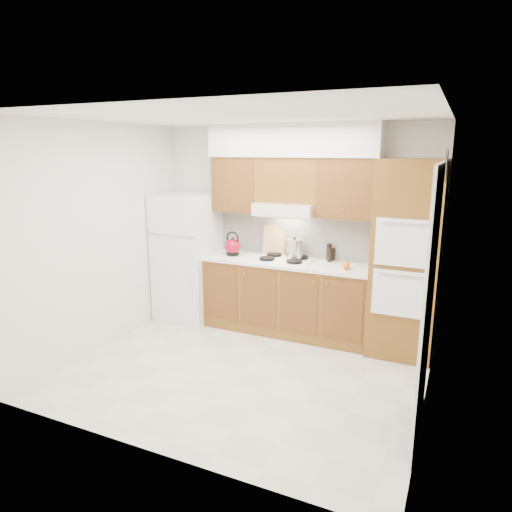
% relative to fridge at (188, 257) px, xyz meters
% --- Properties ---
extents(floor, '(3.60, 3.60, 0.00)m').
position_rel_fridge_xyz_m(floor, '(1.41, -1.14, -0.86)').
color(floor, beige).
rests_on(floor, ground).
extents(ceiling, '(3.60, 3.60, 0.00)m').
position_rel_fridge_xyz_m(ceiling, '(1.41, -1.14, 1.74)').
color(ceiling, white).
rests_on(ceiling, wall_back).
extents(wall_back, '(3.60, 0.02, 2.60)m').
position_rel_fridge_xyz_m(wall_back, '(1.41, 0.36, 0.44)').
color(wall_back, white).
rests_on(wall_back, floor).
extents(wall_left, '(0.02, 3.00, 2.60)m').
position_rel_fridge_xyz_m(wall_left, '(-0.40, -1.14, 0.44)').
color(wall_left, white).
rests_on(wall_left, floor).
extents(wall_right, '(0.02, 3.00, 2.60)m').
position_rel_fridge_xyz_m(wall_right, '(3.21, -1.14, 0.44)').
color(wall_right, white).
rests_on(wall_right, floor).
extents(fridge, '(0.75, 0.72, 1.72)m').
position_rel_fridge_xyz_m(fridge, '(0.00, 0.00, 0.00)').
color(fridge, white).
rests_on(fridge, floor).
extents(base_cabinets, '(2.11, 0.60, 0.90)m').
position_rel_fridge_xyz_m(base_cabinets, '(1.43, 0.06, -0.41)').
color(base_cabinets, brown).
rests_on(base_cabinets, floor).
extents(countertop, '(2.13, 0.62, 0.04)m').
position_rel_fridge_xyz_m(countertop, '(1.43, 0.05, 0.06)').
color(countertop, white).
rests_on(countertop, base_cabinets).
extents(backsplash, '(2.11, 0.03, 0.56)m').
position_rel_fridge_xyz_m(backsplash, '(1.43, 0.34, 0.36)').
color(backsplash, white).
rests_on(backsplash, countertop).
extents(oven_cabinet, '(0.70, 0.65, 2.20)m').
position_rel_fridge_xyz_m(oven_cabinet, '(2.85, 0.03, 0.24)').
color(oven_cabinet, brown).
rests_on(oven_cabinet, floor).
extents(upper_cab_left, '(0.63, 0.33, 0.70)m').
position_rel_fridge_xyz_m(upper_cab_left, '(0.69, 0.19, 0.99)').
color(upper_cab_left, brown).
rests_on(upper_cab_left, wall_back).
extents(upper_cab_right, '(0.73, 0.33, 0.70)m').
position_rel_fridge_xyz_m(upper_cab_right, '(2.12, 0.19, 0.99)').
color(upper_cab_right, brown).
rests_on(upper_cab_right, wall_back).
extents(range_hood, '(0.75, 0.45, 0.15)m').
position_rel_fridge_xyz_m(range_hood, '(1.38, 0.13, 0.71)').
color(range_hood, silver).
rests_on(range_hood, wall_back).
extents(upper_cab_over_hood, '(0.75, 0.33, 0.55)m').
position_rel_fridge_xyz_m(upper_cab_over_hood, '(1.38, 0.19, 1.06)').
color(upper_cab_over_hood, brown).
rests_on(upper_cab_over_hood, range_hood).
extents(soffit, '(2.13, 0.36, 0.40)m').
position_rel_fridge_xyz_m(soffit, '(1.43, 0.18, 1.54)').
color(soffit, silver).
rests_on(soffit, wall_back).
extents(cooktop, '(0.74, 0.50, 0.01)m').
position_rel_fridge_xyz_m(cooktop, '(1.38, 0.07, 0.09)').
color(cooktop, white).
rests_on(cooktop, countertop).
extents(doorway, '(0.02, 0.90, 2.10)m').
position_rel_fridge_xyz_m(doorway, '(3.19, -1.49, 0.19)').
color(doorway, black).
rests_on(doorway, floor).
extents(wall_clock, '(0.02, 0.30, 0.30)m').
position_rel_fridge_xyz_m(wall_clock, '(3.19, -0.59, 1.29)').
color(wall_clock, '#3F3833').
rests_on(wall_clock, wall_right).
extents(kettle, '(0.27, 0.27, 0.21)m').
position_rel_fridge_xyz_m(kettle, '(0.68, 0.04, 0.19)').
color(kettle, maroon).
rests_on(kettle, countertop).
extents(cutting_board, '(0.30, 0.15, 0.37)m').
position_rel_fridge_xyz_m(cutting_board, '(1.15, 0.29, 0.28)').
color(cutting_board, tan).
rests_on(cutting_board, countertop).
extents(stock_pot, '(0.27, 0.27, 0.22)m').
position_rel_fridge_xyz_m(stock_pot, '(1.49, 0.14, 0.22)').
color(stock_pot, silver).
rests_on(stock_pot, cooktop).
extents(condiment_a, '(0.06, 0.06, 0.21)m').
position_rel_fridge_xyz_m(condiment_a, '(1.89, 0.31, 0.18)').
color(condiment_a, black).
rests_on(condiment_a, countertop).
extents(condiment_b, '(0.06, 0.06, 0.17)m').
position_rel_fridge_xyz_m(condiment_b, '(1.92, 0.22, 0.17)').
color(condiment_b, black).
rests_on(condiment_b, countertop).
extents(condiment_c, '(0.07, 0.07, 0.16)m').
position_rel_fridge_xyz_m(condiment_c, '(1.94, 0.31, 0.16)').
color(condiment_c, black).
rests_on(condiment_c, countertop).
extents(orange_near, '(0.10, 0.10, 0.09)m').
position_rel_fridge_xyz_m(orange_near, '(2.19, -0.02, 0.12)').
color(orange_near, orange).
rests_on(orange_near, countertop).
extents(orange_far, '(0.08, 0.08, 0.08)m').
position_rel_fridge_xyz_m(orange_far, '(2.20, -0.07, 0.12)').
color(orange_far, orange).
rests_on(orange_far, countertop).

